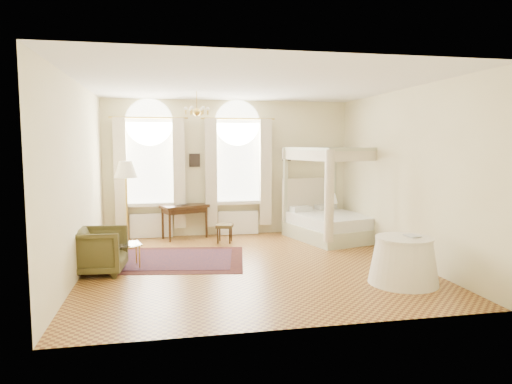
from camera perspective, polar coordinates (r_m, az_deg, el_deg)
ground at (r=8.59m, az=-0.52°, el=-9.10°), size 6.00×6.00×0.00m
room_walls at (r=8.30m, az=-0.54°, el=4.22°), size 6.00×6.00×6.00m
window_left at (r=11.05m, az=-13.07°, el=1.96°), size 1.62×0.27×3.29m
window_right at (r=11.18m, az=-2.25°, el=2.15°), size 1.62×0.27×3.29m
chandelier at (r=9.40m, az=-7.41°, el=10.03°), size 0.51×0.45×0.50m
wall_pictures at (r=11.24m, az=-2.91°, el=4.23°), size 2.54×0.03×0.39m
canopy_bed at (r=10.90m, az=9.43°, el=-3.29°), size 2.08×2.34×2.16m
nightstand at (r=11.67m, az=8.99°, el=-3.71°), size 0.43×0.39×0.57m
nightstand_lamp at (r=11.55m, az=9.41°, el=-0.92°), size 0.30×0.30×0.45m
writing_desk at (r=10.97m, az=-8.92°, el=-2.21°), size 1.20×0.92×0.80m
laptop at (r=10.88m, az=-9.24°, el=-1.59°), size 0.37×0.28×0.03m
stool at (r=10.45m, az=-3.94°, el=-4.43°), size 0.45×0.45×0.42m
armchair at (r=8.39m, az=-19.04°, el=-6.97°), size 0.96×0.93×0.80m
coffee_table at (r=8.65m, az=-16.43°, el=-6.53°), size 0.73×0.58×0.44m
floor_lamp at (r=10.10m, az=-15.96°, el=2.17°), size 0.48×0.48×1.88m
oriental_rug at (r=9.11m, az=-10.89°, el=-8.28°), size 3.18×2.50×0.01m
side_table at (r=7.78m, az=17.95°, el=-8.16°), size 1.11×1.11×0.76m
book at (r=7.72m, az=18.34°, el=-5.27°), size 0.21×0.27×0.02m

